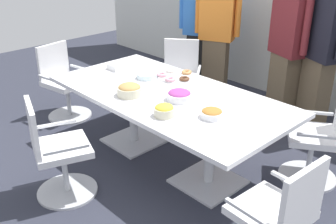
{
  "coord_description": "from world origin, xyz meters",
  "views": [
    {
      "loc": [
        2.53,
        -2.41,
        2.19
      ],
      "look_at": [
        0.0,
        0.0,
        0.55
      ],
      "focal_mm": 42.24,
      "sensor_mm": 36.0,
      "label": 1
    }
  ],
  "objects_px": {
    "office_chair_0": "(64,86)",
    "snack_bowl_cookies": "(130,90)",
    "office_chair_1": "(57,155)",
    "donut_platter": "(175,76)",
    "snack_bowl_pretzels": "(212,113)",
    "snack_bowl_chips_yellow": "(164,110)",
    "conference_table": "(168,105)",
    "person_standing_1": "(217,33)",
    "office_chair_4": "(180,81)",
    "plate_stack": "(147,76)",
    "person_standing_2": "(287,47)",
    "office_chair_3": "(319,141)",
    "snack_bowl_candy_mix": "(179,95)",
    "person_standing_0": "(200,29)",
    "person_standing_3": "(321,51)",
    "office_chair_2": "(276,223)",
    "napkin_pile": "(117,66)"
  },
  "relations": [
    {
      "from": "office_chair_0",
      "to": "snack_bowl_cookies",
      "type": "distance_m",
      "value": 1.53
    },
    {
      "from": "person_standing_3",
      "to": "snack_bowl_pretzels",
      "type": "xyz_separation_m",
      "value": [
        -0.03,
        -1.76,
        -0.19
      ]
    },
    {
      "from": "snack_bowl_cookies",
      "to": "person_standing_0",
      "type": "bearing_deg",
      "value": 114.49
    },
    {
      "from": "office_chair_4",
      "to": "office_chair_3",
      "type": "bearing_deg",
      "value": 136.68
    },
    {
      "from": "snack_bowl_chips_yellow",
      "to": "person_standing_2",
      "type": "bearing_deg",
      "value": 91.56
    },
    {
      "from": "office_chair_0",
      "to": "donut_platter",
      "type": "distance_m",
      "value": 1.56
    },
    {
      "from": "conference_table",
      "to": "snack_bowl_candy_mix",
      "type": "height_order",
      "value": "snack_bowl_candy_mix"
    },
    {
      "from": "office_chair_2",
      "to": "snack_bowl_cookies",
      "type": "xyz_separation_m",
      "value": [
        -1.74,
        0.17,
        0.4
      ]
    },
    {
      "from": "office_chair_0",
      "to": "snack_bowl_chips_yellow",
      "type": "relative_size",
      "value": 5.17
    },
    {
      "from": "snack_bowl_pretzels",
      "to": "donut_platter",
      "type": "xyz_separation_m",
      "value": [
        -0.9,
        0.47,
        -0.02
      ]
    },
    {
      "from": "office_chair_0",
      "to": "person_standing_2",
      "type": "bearing_deg",
      "value": 122.74
    },
    {
      "from": "person_standing_3",
      "to": "snack_bowl_candy_mix",
      "type": "distance_m",
      "value": 1.77
    },
    {
      "from": "snack_bowl_candy_mix",
      "to": "person_standing_0",
      "type": "bearing_deg",
      "value": 127.22
    },
    {
      "from": "office_chair_0",
      "to": "plate_stack",
      "type": "bearing_deg",
      "value": 94.5
    },
    {
      "from": "conference_table",
      "to": "office_chair_2",
      "type": "bearing_deg",
      "value": -16.92
    },
    {
      "from": "office_chair_3",
      "to": "person_standing_3",
      "type": "height_order",
      "value": "person_standing_3"
    },
    {
      "from": "office_chair_0",
      "to": "napkin_pile",
      "type": "distance_m",
      "value": 0.9
    },
    {
      "from": "conference_table",
      "to": "snack_bowl_pretzels",
      "type": "relative_size",
      "value": 12.46
    },
    {
      "from": "person_standing_2",
      "to": "napkin_pile",
      "type": "distance_m",
      "value": 1.95
    },
    {
      "from": "office_chair_2",
      "to": "napkin_pile",
      "type": "distance_m",
      "value": 2.53
    },
    {
      "from": "conference_table",
      "to": "office_chair_4",
      "type": "xyz_separation_m",
      "value": [
        -0.8,
        0.97,
        -0.22
      ]
    },
    {
      "from": "snack_bowl_pretzels",
      "to": "snack_bowl_chips_yellow",
      "type": "distance_m",
      "value": 0.4
    },
    {
      "from": "snack_bowl_candy_mix",
      "to": "snack_bowl_chips_yellow",
      "type": "distance_m",
      "value": 0.36
    },
    {
      "from": "donut_platter",
      "to": "plate_stack",
      "type": "relative_size",
      "value": 1.88
    },
    {
      "from": "office_chair_4",
      "to": "plate_stack",
      "type": "bearing_deg",
      "value": 74.5
    },
    {
      "from": "person_standing_0",
      "to": "person_standing_1",
      "type": "height_order",
      "value": "person_standing_1"
    },
    {
      "from": "conference_table",
      "to": "office_chair_3",
      "type": "height_order",
      "value": "office_chair_3"
    },
    {
      "from": "snack_bowl_chips_yellow",
      "to": "office_chair_4",
      "type": "bearing_deg",
      "value": 130.49
    },
    {
      "from": "snack_bowl_chips_yellow",
      "to": "napkin_pile",
      "type": "height_order",
      "value": "snack_bowl_chips_yellow"
    },
    {
      "from": "snack_bowl_candy_mix",
      "to": "snack_bowl_pretzels",
      "type": "relative_size",
      "value": 1.22
    },
    {
      "from": "person_standing_2",
      "to": "plate_stack",
      "type": "relative_size",
      "value": 8.62
    },
    {
      "from": "office_chair_1",
      "to": "office_chair_2",
      "type": "height_order",
      "value": "same"
    },
    {
      "from": "conference_table",
      "to": "office_chair_2",
      "type": "relative_size",
      "value": 2.64
    },
    {
      "from": "person_standing_0",
      "to": "office_chair_3",
      "type": "bearing_deg",
      "value": 133.47
    },
    {
      "from": "snack_bowl_chips_yellow",
      "to": "donut_platter",
      "type": "bearing_deg",
      "value": 129.8
    },
    {
      "from": "person_standing_2",
      "to": "person_standing_3",
      "type": "height_order",
      "value": "person_standing_3"
    },
    {
      "from": "office_chair_4",
      "to": "napkin_pile",
      "type": "distance_m",
      "value": 0.98
    },
    {
      "from": "snack_bowl_pretzels",
      "to": "plate_stack",
      "type": "xyz_separation_m",
      "value": [
        -1.09,
        0.23,
        -0.01
      ]
    },
    {
      "from": "conference_table",
      "to": "napkin_pile",
      "type": "bearing_deg",
      "value": 175.23
    },
    {
      "from": "conference_table",
      "to": "person_standing_3",
      "type": "xyz_separation_m",
      "value": [
        0.67,
        1.65,
        0.35
      ]
    },
    {
      "from": "person_standing_1",
      "to": "person_standing_2",
      "type": "height_order",
      "value": "person_standing_2"
    },
    {
      "from": "conference_table",
      "to": "person_standing_1",
      "type": "xyz_separation_m",
      "value": [
        -0.75,
        1.6,
        0.3
      ]
    },
    {
      "from": "office_chair_1",
      "to": "donut_platter",
      "type": "bearing_deg",
      "value": 110.0
    },
    {
      "from": "office_chair_3",
      "to": "snack_bowl_candy_mix",
      "type": "height_order",
      "value": "office_chair_3"
    },
    {
      "from": "snack_bowl_chips_yellow",
      "to": "person_standing_1",
      "type": "bearing_deg",
      "value": 118.96
    },
    {
      "from": "office_chair_2",
      "to": "person_standing_0",
      "type": "relative_size",
      "value": 0.52
    },
    {
      "from": "snack_bowl_pretzels",
      "to": "plate_stack",
      "type": "height_order",
      "value": "snack_bowl_pretzels"
    },
    {
      "from": "office_chair_4",
      "to": "person_standing_1",
      "type": "bearing_deg",
      "value": -133.07
    },
    {
      "from": "person_standing_1",
      "to": "snack_bowl_candy_mix",
      "type": "bearing_deg",
      "value": 96.64
    },
    {
      "from": "conference_table",
      "to": "person_standing_2",
      "type": "height_order",
      "value": "person_standing_2"
    }
  ]
}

